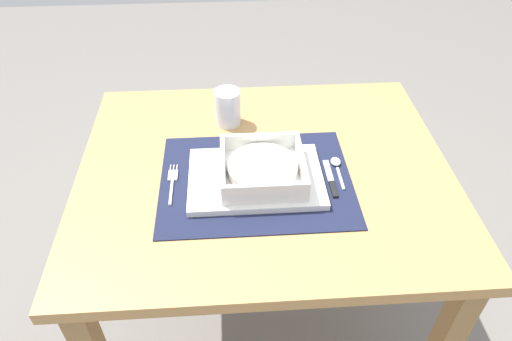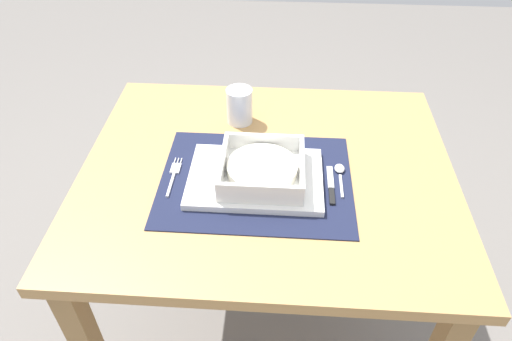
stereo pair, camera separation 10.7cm
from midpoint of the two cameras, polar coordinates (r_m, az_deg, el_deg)
name	(u,v)px [view 2 (the right image)]	position (r m, az deg, el deg)	size (l,w,h in m)	color
ground_plane	(264,330)	(1.69, 2.87, -19.06)	(6.00, 6.00, 0.00)	slate
dining_table	(267,201)	(1.20, 3.86, -3.85)	(0.89, 0.75, 0.73)	#B2844C
placemat	(256,180)	(1.09, 2.81, -1.26)	(0.44, 0.35, 0.00)	#191E38
serving_plate	(255,178)	(1.08, 2.76, -1.04)	(0.31, 0.22, 0.02)	white
porridge_bowl	(262,169)	(1.06, 3.64, 0.01)	(0.19, 0.19, 0.05)	white
fork	(174,173)	(1.10, -7.28, -0.47)	(0.02, 0.14, 0.00)	silver
spoon	(340,173)	(1.12, 12.93, -0.41)	(0.02, 0.11, 0.01)	silver
butter_knife	(331,187)	(1.08, 11.98, -2.14)	(0.01, 0.13, 0.01)	black
bread_knife	(320,178)	(1.10, 10.60, -1.04)	(0.01, 0.14, 0.01)	#59331E
drinking_glass	(240,108)	(1.25, 0.43, 7.62)	(0.07, 0.07, 0.10)	white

